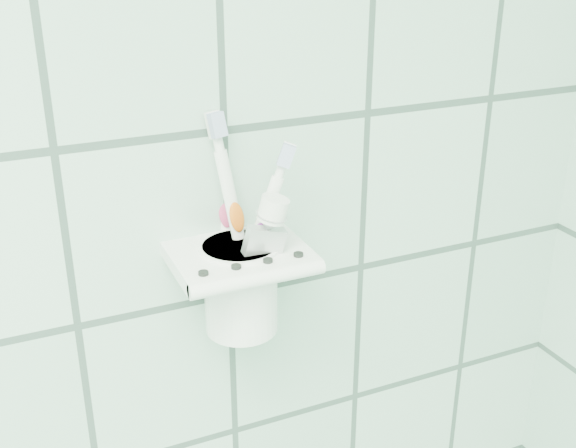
{
  "coord_description": "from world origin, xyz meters",
  "views": [
    {
      "loc": [
        0.42,
        0.55,
        1.63
      ],
      "look_at": [
        0.67,
        1.1,
        1.37
      ],
      "focal_mm": 45.0,
      "sensor_mm": 36.0,
      "label": 1
    }
  ],
  "objects_px": {
    "holder_bracket": "(239,258)",
    "toothpaste_tube": "(240,253)",
    "toothbrush_blue": "(236,222)",
    "toothbrush_pink": "(254,221)",
    "cup": "(241,284)",
    "toothbrush_orange": "(224,235)"
  },
  "relations": [
    {
      "from": "holder_bracket",
      "to": "toothpaste_tube",
      "type": "bearing_deg",
      "value": -105.1
    },
    {
      "from": "holder_bracket",
      "to": "toothbrush_blue",
      "type": "bearing_deg",
      "value": 75.34
    },
    {
      "from": "toothbrush_blue",
      "to": "toothbrush_orange",
      "type": "bearing_deg",
      "value": -132.66
    },
    {
      "from": "cup",
      "to": "toothbrush_orange",
      "type": "xyz_separation_m",
      "value": [
        -0.02,
        0.0,
        0.06
      ]
    },
    {
      "from": "toothpaste_tube",
      "to": "cup",
      "type": "bearing_deg",
      "value": 72.38
    },
    {
      "from": "toothbrush_pink",
      "to": "toothpaste_tube",
      "type": "distance_m",
      "value": 0.03
    },
    {
      "from": "toothbrush_pink",
      "to": "toothbrush_blue",
      "type": "height_order",
      "value": "toothbrush_pink"
    },
    {
      "from": "toothbrush_pink",
      "to": "toothpaste_tube",
      "type": "height_order",
      "value": "toothbrush_pink"
    },
    {
      "from": "toothbrush_orange",
      "to": "toothpaste_tube",
      "type": "bearing_deg",
      "value": -26.96
    },
    {
      "from": "cup",
      "to": "toothbrush_pink",
      "type": "xyz_separation_m",
      "value": [
        0.02,
        -0.0,
        0.07
      ]
    },
    {
      "from": "cup",
      "to": "toothpaste_tube",
      "type": "distance_m",
      "value": 0.04
    },
    {
      "from": "cup",
      "to": "toothbrush_pink",
      "type": "distance_m",
      "value": 0.07
    },
    {
      "from": "toothbrush_pink",
      "to": "holder_bracket",
      "type": "bearing_deg",
      "value": -178.46
    },
    {
      "from": "toothbrush_blue",
      "to": "toothpaste_tube",
      "type": "height_order",
      "value": "toothbrush_blue"
    },
    {
      "from": "toothbrush_pink",
      "to": "toothpaste_tube",
      "type": "bearing_deg",
      "value": -158.92
    },
    {
      "from": "holder_bracket",
      "to": "toothbrush_pink",
      "type": "relative_size",
      "value": 0.61
    },
    {
      "from": "toothbrush_blue",
      "to": "toothpaste_tube",
      "type": "bearing_deg",
      "value": -98.36
    },
    {
      "from": "holder_bracket",
      "to": "toothbrush_blue",
      "type": "xyz_separation_m",
      "value": [
        0.01,
        0.02,
        0.03
      ]
    },
    {
      "from": "toothbrush_orange",
      "to": "toothbrush_pink",
      "type": "bearing_deg",
      "value": 22.36
    },
    {
      "from": "holder_bracket",
      "to": "toothbrush_pink",
      "type": "bearing_deg",
      "value": 11.51
    },
    {
      "from": "cup",
      "to": "toothpaste_tube",
      "type": "relative_size",
      "value": 0.62
    },
    {
      "from": "toothbrush_blue",
      "to": "toothbrush_orange",
      "type": "relative_size",
      "value": 1.04
    }
  ]
}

